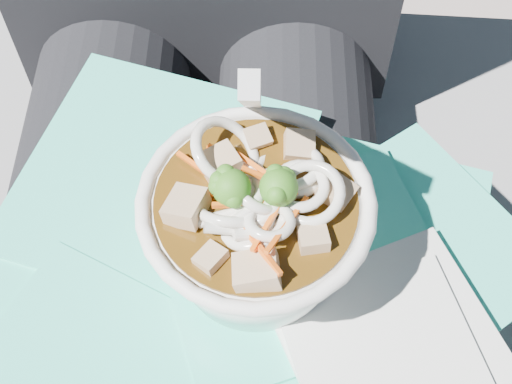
{
  "coord_description": "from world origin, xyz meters",
  "views": [
    {
      "loc": [
        0.06,
        -0.21,
        1.02
      ],
      "look_at": [
        0.05,
        -0.01,
        0.68
      ],
      "focal_mm": 50.0,
      "sensor_mm": 36.0,
      "label": 1
    }
  ],
  "objects_px": {
    "person_body": "(194,182)",
    "plastic_bag": "(244,278)",
    "lap": "(189,303)",
    "stone_ledge": "(216,281)",
    "udon_bowl": "(256,223)"
  },
  "relations": [
    {
      "from": "person_body",
      "to": "plastic_bag",
      "type": "xyz_separation_m",
      "value": [
        0.04,
        -0.11,
        0.05
      ]
    },
    {
      "from": "lap",
      "to": "stone_ledge",
      "type": "bearing_deg",
      "value": 90.0
    },
    {
      "from": "lap",
      "to": "plastic_bag",
      "type": "height_order",
      "value": "plastic_bag"
    },
    {
      "from": "udon_bowl",
      "to": "lap",
      "type": "bearing_deg",
      "value": 174.17
    },
    {
      "from": "lap",
      "to": "person_body",
      "type": "height_order",
      "value": "person_body"
    },
    {
      "from": "person_body",
      "to": "udon_bowl",
      "type": "bearing_deg",
      "value": -61.97
    },
    {
      "from": "lap",
      "to": "plastic_bag",
      "type": "xyz_separation_m",
      "value": [
        0.04,
        -0.01,
        0.08
      ]
    },
    {
      "from": "stone_ledge",
      "to": "udon_bowl",
      "type": "distance_m",
      "value": 0.46
    },
    {
      "from": "stone_ledge",
      "to": "udon_bowl",
      "type": "height_order",
      "value": "udon_bowl"
    },
    {
      "from": "person_body",
      "to": "udon_bowl",
      "type": "xyz_separation_m",
      "value": [
        0.05,
        -0.1,
        0.11
      ]
    },
    {
      "from": "lap",
      "to": "udon_bowl",
      "type": "bearing_deg",
      "value": -5.83
    },
    {
      "from": "person_body",
      "to": "udon_bowl",
      "type": "height_order",
      "value": "person_body"
    },
    {
      "from": "person_body",
      "to": "stone_ledge",
      "type": "bearing_deg",
      "value": 90.0
    },
    {
      "from": "stone_ledge",
      "to": "udon_bowl",
      "type": "relative_size",
      "value": 5.33
    },
    {
      "from": "stone_ledge",
      "to": "plastic_bag",
      "type": "xyz_separation_m",
      "value": [
        0.04,
        -0.16,
        0.37
      ]
    }
  ]
}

